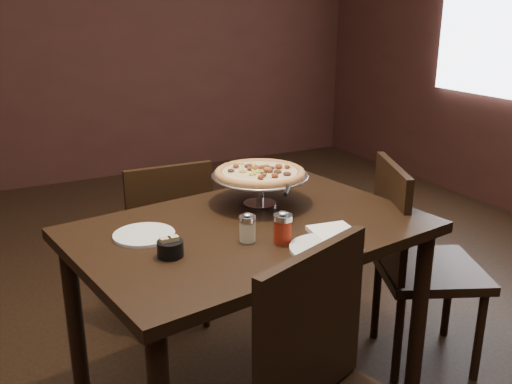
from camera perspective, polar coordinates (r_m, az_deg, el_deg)
name	(u,v)px	position (r m, az deg, el deg)	size (l,w,h in m)	color
room	(231,64)	(2.12, -2.55, 12.69)	(6.04, 7.04, 2.84)	black
dining_table	(251,251)	(2.20, -0.55, -5.92)	(1.41, 1.05, 0.81)	black
pizza_stand	(260,173)	(2.34, 0.39, 1.87)	(0.40, 0.40, 0.17)	silver
parmesan_shaker	(247,228)	(2.00, -0.86, -3.59)	(0.06, 0.06, 0.11)	beige
pepper_flake_shaker	(283,228)	(1.99, 2.69, -3.60)	(0.07, 0.07, 0.12)	maroon
packet_caddy	(170,248)	(1.91, -8.58, -5.56)	(0.09, 0.09, 0.07)	black
napkin_stack	(334,232)	(2.09, 7.78, -4.03)	(0.16, 0.16, 0.02)	white
plate_left	(144,235)	(2.10, -11.13, -4.22)	(0.22, 0.22, 0.01)	white
plate_near	(326,249)	(1.96, 7.05, -5.65)	(0.25, 0.25, 0.01)	white
serving_spatula	(287,191)	(2.14, 3.13, 0.11)	(0.15, 0.15, 0.02)	silver
chair_far	(165,238)	(2.90, -9.07, -4.61)	(0.44, 0.44, 0.90)	black
chair_side	(414,257)	(2.68, 15.56, -6.31)	(0.59, 0.59, 0.96)	black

